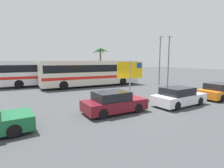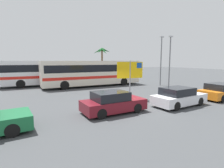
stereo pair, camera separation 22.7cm
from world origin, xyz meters
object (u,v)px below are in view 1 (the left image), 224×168
bus_rear_coach (51,72)px  car_maroon (114,102)px  car_orange (221,91)px  car_white (179,97)px  bus_front_coach (92,72)px  ferry_sign (131,72)px

bus_rear_coach → car_maroon: (1.26, -14.73, -1.15)m
car_maroon → car_orange: bearing=-6.0°
car_white → car_orange: bearing=-4.6°
car_maroon → car_orange: 9.95m
bus_front_coach → car_maroon: (-3.06, -11.32, -1.15)m
bus_front_coach → car_orange: 13.92m
car_maroon → car_white: size_ratio=0.95×
ferry_sign → car_orange: ferry_sign is taller
bus_front_coach → ferry_sign: (-0.19, -8.91, 0.54)m
car_maroon → car_white: 4.98m
bus_rear_coach → car_maroon: bearing=-85.1°
bus_rear_coach → car_white: (6.20, -15.41, -1.15)m
bus_rear_coach → car_orange: 19.11m
car_white → car_orange: 4.99m
car_white → car_orange: same height
bus_front_coach → car_maroon: bearing=-105.1°
car_orange → ferry_sign: bearing=156.0°
car_white → bus_rear_coach: bearing=107.9°
car_white → car_orange: size_ratio=1.02×
ferry_sign → car_orange: (7.06, -3.14, -1.69)m
car_maroon → car_white: same height
car_maroon → car_orange: same height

